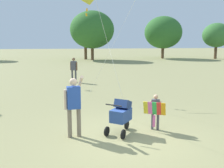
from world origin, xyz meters
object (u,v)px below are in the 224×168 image
Objects in this scene: child_with_butterfly_kite at (155,109)px; person_sitting_far at (74,68)px; person_adult_flyer at (74,102)px; stroller at (121,113)px.

person_sitting_far is (-2.56, 9.19, 0.26)m from child_with_butterfly_kite.
child_with_butterfly_kite is 0.71× the size of person_sitting_far.
stroller is (1.36, 0.12, -0.41)m from person_adult_flyer.
stroller is at bearing -80.96° from person_sitting_far.
child_with_butterfly_kite is at bearing 8.33° from stroller.
person_sitting_far is at bearing 105.55° from child_with_butterfly_kite.
person_sitting_far is (-0.12, 9.46, -0.11)m from person_adult_flyer.
child_with_butterfly_kite is 0.62× the size of person_adult_flyer.
child_with_butterfly_kite is at bearing 6.39° from person_adult_flyer.
child_with_butterfly_kite reaches higher than stroller.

